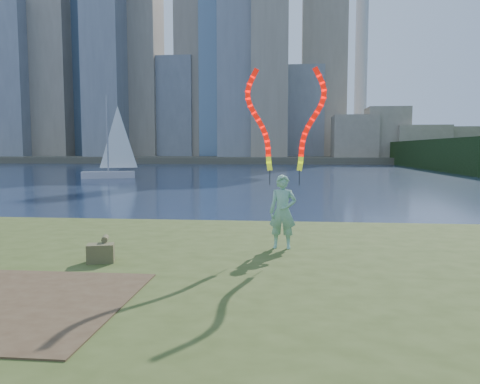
# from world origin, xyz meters

# --- Properties ---
(ground) EXTENTS (320.00, 320.00, 0.00)m
(ground) POSITION_xyz_m (0.00, 0.00, 0.00)
(ground) COLOR #19263F
(ground) RESTS_ON ground
(grassy_knoll) EXTENTS (20.00, 18.00, 0.80)m
(grassy_knoll) POSITION_xyz_m (0.00, -2.30, 0.34)
(grassy_knoll) COLOR #3B4B1A
(grassy_knoll) RESTS_ON ground
(dirt_patch) EXTENTS (3.20, 3.00, 0.02)m
(dirt_patch) POSITION_xyz_m (-2.20, -3.20, 0.81)
(dirt_patch) COLOR #47331E
(dirt_patch) RESTS_ON grassy_knoll
(far_shore) EXTENTS (320.00, 40.00, 1.20)m
(far_shore) POSITION_xyz_m (0.00, 95.00, 0.60)
(far_shore) COLOR brown
(far_shore) RESTS_ON ground
(woman_with_ribbons) EXTENTS (1.98, 0.39, 3.87)m
(woman_with_ribbons) POSITION_xyz_m (1.36, 0.55, 2.25)
(woman_with_ribbons) COLOR #237D4F
(woman_with_ribbons) RESTS_ON grassy_knoll
(canvas_bag) EXTENTS (0.52, 0.58, 0.43)m
(canvas_bag) POSITION_xyz_m (-1.79, -0.96, 0.98)
(canvas_bag) COLOR brown
(canvas_bag) RESTS_ON grassy_knoll
(sailboat) EXTENTS (5.12, 3.17, 7.84)m
(sailboat) POSITION_xyz_m (-15.18, 34.18, 1.35)
(sailboat) COLOR beige
(sailboat) RESTS_ON ground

